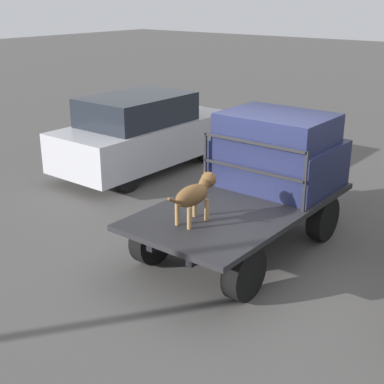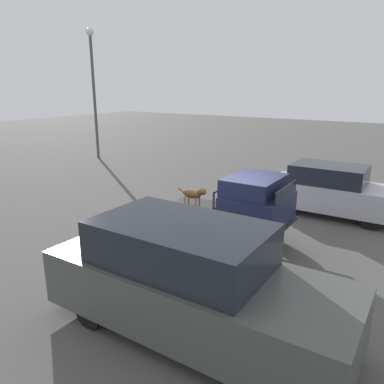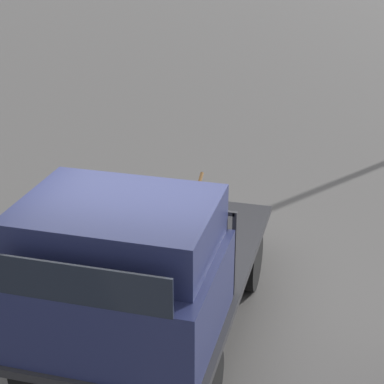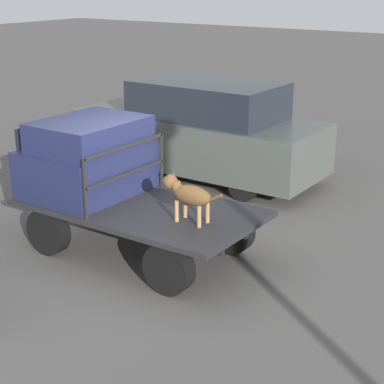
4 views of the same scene
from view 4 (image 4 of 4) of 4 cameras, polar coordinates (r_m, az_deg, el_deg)
ground_plane at (r=10.04m, az=-4.59°, el=-5.39°), size 80.00×80.00×0.00m
flatbed_truck at (r=9.82m, az=-4.68°, el=-2.33°), size 3.71×1.93×0.79m
truck_cab at (r=10.23m, az=-9.27°, el=2.97°), size 1.49×1.81×1.20m
truck_headboard at (r=9.71m, az=-5.93°, el=2.40°), size 0.04×1.81×0.89m
dog at (r=8.96m, az=-0.43°, el=-0.14°), size 1.02×0.28×0.67m
parked_pickup_far at (r=13.54m, az=0.70°, el=5.52°), size 5.39×2.02×2.03m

